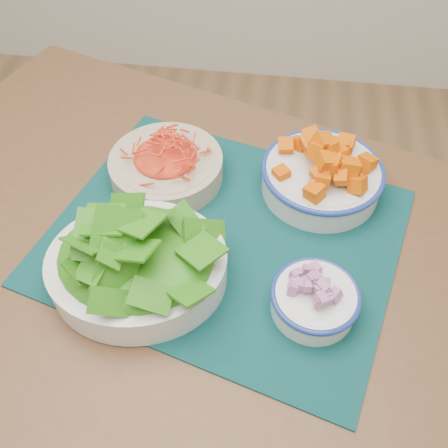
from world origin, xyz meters
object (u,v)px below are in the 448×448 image
table (185,272)px  lettuce_bowl (135,255)px  squash_bowl (323,170)px  onion_bowl (315,298)px  carrot_bowl (166,163)px  placemat (224,236)px

table → lettuce_bowl: size_ratio=4.46×
squash_bowl → onion_bowl: size_ratio=1.64×
carrot_bowl → lettuce_bowl: (0.01, -0.24, 0.03)m
onion_bowl → lettuce_bowl: bearing=176.5°
placemat → carrot_bowl: 0.19m
table → placemat: (0.07, 0.02, 0.10)m
placemat → onion_bowl: (0.16, -0.13, 0.04)m
placemat → onion_bowl: bearing=-23.8°
onion_bowl → placemat: bearing=140.8°
table → squash_bowl: size_ratio=6.36×
placemat → lettuce_bowl: lettuce_bowl is taller
onion_bowl → squash_bowl: bearing=88.5°
carrot_bowl → onion_bowl: size_ratio=1.96×
squash_bowl → lettuce_bowl: 0.38m
carrot_bowl → table: bearing=-69.4°
carrot_bowl → onion_bowl: 0.39m
placemat → lettuce_bowl: 0.18m
placemat → carrot_bowl: size_ratio=2.17×
placemat → squash_bowl: (0.17, 0.14, 0.05)m
table → squash_bowl: bearing=52.4°
table → lettuce_bowl: lettuce_bowl is taller
table → onion_bowl: 0.29m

